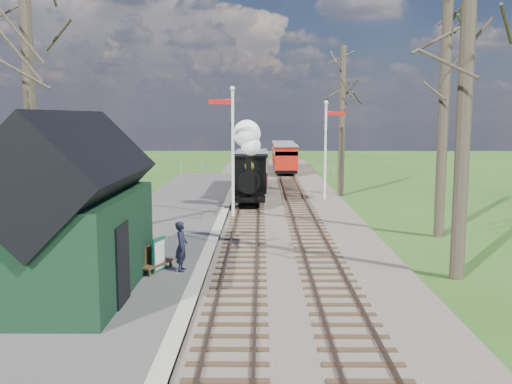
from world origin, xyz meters
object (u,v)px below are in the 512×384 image
semaphore_near (231,142)px  red_carriage_a (285,158)px  station_shed (73,215)px  sign_board (159,255)px  locomotive (249,169)px  red_carriage_b (283,154)px  person (182,246)px  semaphore_far (327,143)px  bench (153,259)px  coach (251,169)px

semaphore_near → red_carriage_a: bearing=80.5°
station_shed → sign_board: size_ratio=6.20×
station_shed → locomotive: size_ratio=1.41×
red_carriage_b → person: size_ratio=3.15×
semaphore_near → red_carriage_b: (3.37, 25.73, -2.21)m
station_shed → semaphore_far: (8.67, 18.00, 1.08)m
red_carriage_b → bench: 36.07m
semaphore_near → station_shed: bearing=-106.4°
coach → semaphore_far: bearing=-39.6°
red_carriage_a → sign_board: 30.64m
locomotive → bench: bearing=-100.9°
sign_board → station_shed: bearing=-132.8°
coach → sign_board: bearing=-97.1°
sign_board → locomotive: bearing=79.9°
semaphore_far → coach: (-4.37, 3.62, -1.84)m
semaphore_near → person: size_ratio=4.11×
semaphore_far → bench: 17.64m
semaphore_far → red_carriage_a: semaphore_far is taller
red_carriage_a → bench: 30.64m
station_shed → locomotive: bearing=74.6°
red_carriage_b → sign_board: (-5.04, -35.72, -0.70)m
station_shed → bench: bearing=50.6°
station_shed → sign_board: station_shed is taller
station_shed → locomotive: station_shed is taller
station_shed → person: station_shed is taller
semaphore_far → station_shed: bearing=-115.7°
red_carriage_a → bench: red_carriage_a is taller
person → locomotive: bearing=-4.6°
semaphore_far → person: semaphore_far is taller
locomotive → red_carriage_b: 22.34m
red_carriage_a → bench: (-5.22, -30.18, -0.84)m
locomotive → semaphore_far: bearing=29.1°
station_shed → sign_board: 3.15m
red_carriage_b → sign_board: red_carriage_b is taller
semaphore_far → locomotive: (-4.39, -2.45, -1.29)m
semaphore_far → bench: (-6.99, -15.95, -2.78)m
locomotive → person: bearing=-97.4°
red_carriage_a → semaphore_far: bearing=-82.9°
sign_board → person: (0.68, 0.05, 0.25)m
coach → sign_board: 19.78m
semaphore_near → semaphore_far: 7.91m
semaphore_far → bench: bearing=-113.7°
station_shed → red_carriage_a: 32.97m
person → coach: bearing=-2.4°
bench → semaphore_far: bearing=66.3°
semaphore_far → person: size_ratio=3.78×
red_carriage_a → red_carriage_b: 5.50m
semaphore_near → red_carriage_b: 26.04m
station_shed → semaphore_near: 12.58m
person → red_carriage_b: bearing=-4.2°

